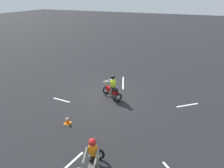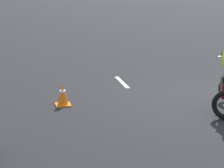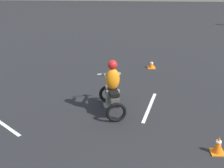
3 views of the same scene
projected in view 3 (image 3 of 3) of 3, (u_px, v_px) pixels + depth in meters
motorcycle_rider_background at (112, 90)px, 9.17m from camera, size 0.94×1.56×1.66m
traffic_cone_near_right at (152, 65)px, 13.04m from camera, size 0.32×0.32×0.33m
traffic_cone_mid_left at (218, 145)px, 7.40m from camera, size 0.32×0.32×0.46m
lane_stripe_n at (150, 107)px, 9.74m from camera, size 0.59×2.08×0.01m
lane_stripe_nw at (4, 125)px, 8.71m from camera, size 1.33×1.17×0.01m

